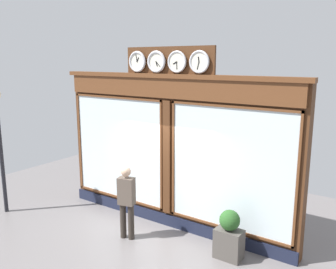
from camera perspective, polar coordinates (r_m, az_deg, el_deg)
name	(u,v)px	position (r m, az deg, el deg)	size (l,w,h in m)	color
shop_facade	(171,150)	(8.57, 0.48, -2.49)	(6.41, 0.42, 4.29)	#4C2B16
pedestrian	(127,200)	(8.19, -6.61, -10.24)	(0.40, 0.30, 1.69)	#312A24
planter_box	(229,244)	(7.74, 9.64, -16.78)	(0.56, 0.36, 0.62)	#4C4742
planter_shrub	(230,220)	(7.51, 9.78, -13.29)	(0.42, 0.42, 0.42)	#285623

